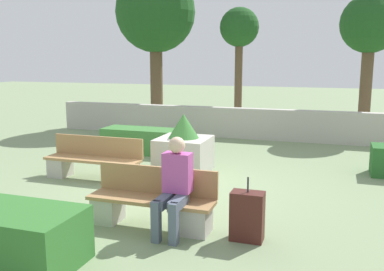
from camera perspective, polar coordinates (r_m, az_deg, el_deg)
The scene contains 12 objects.
ground_plane at distance 7.92m, azimuth -1.72°, elevation -7.00°, with size 60.00×60.00×0.00m, color gray.
perimeter_wall at distance 12.83m, azimuth 6.56°, elevation 1.65°, with size 12.01×0.30×0.91m.
bench_front at distance 6.12m, azimuth -5.39°, elevation -9.19°, with size 1.82×0.49×0.82m.
bench_left_side at distance 8.65m, azimuth -12.99°, elevation -3.60°, with size 1.96×0.48×0.82m.
person_seated_man at distance 5.73m, azimuth -2.37°, elevation -6.20°, with size 0.38×0.64×1.32m.
hedge_block_near_left at distance 10.85m, azimuth -6.47°, elevation -0.68°, with size 2.06×0.77×0.62m.
hedge_block_near_right at distance 5.52m, azimuth -23.43°, elevation -12.10°, with size 1.77×0.89×0.65m.
planter_corner_left at distance 8.92m, azimuth -1.11°, elevation -1.80°, with size 1.05×1.05×1.22m.
suitcase at distance 5.69m, azimuth 7.37°, elevation -10.62°, with size 0.43×0.25×0.85m.
tree_leftmost at distance 15.30m, azimuth -4.89°, elevation 15.81°, with size 2.74×2.74×5.29m.
tree_center_left at distance 14.39m, azimuth 6.33°, elevation 13.55°, with size 1.27×1.27×4.00m.
tree_center_right at distance 14.14m, azimuth 22.64°, elevation 13.15°, with size 1.76×1.76×4.26m.
Camera 1 is at (2.64, -7.09, 2.34)m, focal length 40.00 mm.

